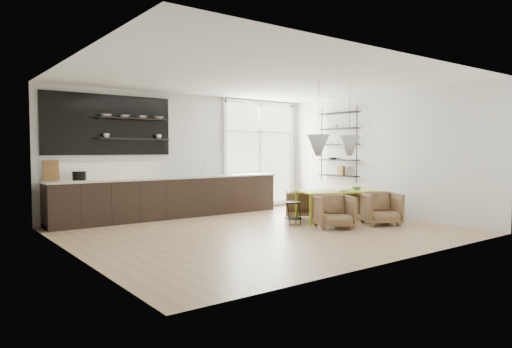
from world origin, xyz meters
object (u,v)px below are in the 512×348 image
armchair_front_right (380,208)px  wire_stool (293,210)px  armchair_back_right (349,203)px  armchair_back_left (301,204)px  armchair_front_left (334,212)px  dining_table (340,193)px

armchair_front_right → wire_stool: 1.83m
armchair_back_right → armchair_back_left: bearing=17.9°
armchair_back_left → wire_stool: armchair_back_left is taller
armchair_back_right → armchair_front_right: (-0.45, -1.26, 0.04)m
armchair_back_left → armchair_front_left: 1.51m
dining_table → armchair_back_left: bearing=130.9°
dining_table → armchair_front_left: bearing=-125.8°
dining_table → armchair_front_right: size_ratio=2.68×
armchair_back_left → armchair_back_right: 1.22m
armchair_front_right → armchair_front_left: bearing=-165.2°
dining_table → armchair_back_left: size_ratio=2.92×
armchair_front_left → armchair_front_right: bearing=14.1°
armchair_front_right → armchair_back_left: bearing=140.5°
wire_stool → armchair_front_left: bearing=-67.2°
armchair_front_left → armchair_front_right: size_ratio=0.98×
wire_stool → dining_table: bearing=-12.9°
dining_table → wire_stool: dining_table is taller
armchair_back_left → armchair_back_right: size_ratio=1.03×
armchair_back_right → armchair_front_left: armchair_front_left is taller
armchair_back_left → armchair_front_left: bearing=113.5°
armchair_front_left → armchair_front_right: 1.14m
armchair_front_right → wire_stool: (-1.45, 1.11, -0.03)m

